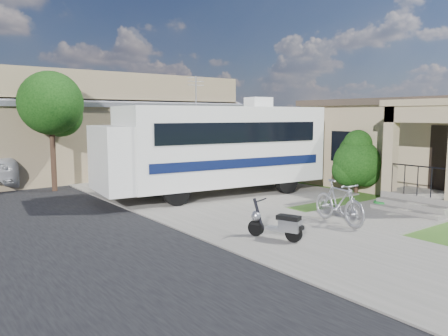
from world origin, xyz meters
TOP-DOWN VIEW (x-y plane):
  - ground at (0.00, 0.00)m, footprint 120.00×120.00m
  - sidewalk_slab at (-1.00, 10.00)m, footprint 4.00×80.00m
  - driveway_slab at (1.50, 4.50)m, footprint 7.00×6.00m
  - walk_slab at (3.00, -1.00)m, footprint 4.00×3.00m
  - house at (8.88, 1.43)m, footprint 9.47×7.80m
  - warehouse at (0.00, 13.97)m, footprint 12.50×8.40m
  - street_tree_a at (-3.70, 9.05)m, footprint 2.44×2.40m
  - street_tree_b at (-3.70, 19.05)m, footprint 2.44×2.40m
  - motorhome at (0.63, 4.58)m, footprint 8.47×3.49m
  - shrub at (5.24, 1.84)m, footprint 1.94×1.86m
  - scooter at (-1.62, -1.09)m, footprint 0.73×1.34m
  - bicycle at (0.72, -0.95)m, footprint 0.89×1.98m
  - garden_hose at (3.57, -0.32)m, footprint 0.41×0.41m

SIDE VIEW (x-z plane):
  - ground at x=0.00m, z-range 0.00..0.00m
  - driveway_slab at x=1.50m, z-range 0.00..0.05m
  - walk_slab at x=3.00m, z-range 0.00..0.05m
  - sidewalk_slab at x=-1.00m, z-range 0.00..0.06m
  - garden_hose at x=3.57m, z-range 0.00..0.18m
  - scooter at x=-1.62m, z-range -0.04..0.87m
  - bicycle at x=0.72m, z-range 0.00..1.15m
  - shrub at x=5.24m, z-range 0.03..2.41m
  - house at x=8.88m, z-range 0.00..3.55m
  - motorhome at x=0.63m, z-range -0.30..3.92m
  - warehouse at x=0.00m, z-range -0.53..4.51m
  - street_tree_a at x=-3.70m, z-range 0.96..5.54m
  - street_tree_b at x=-3.70m, z-range 1.03..5.76m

